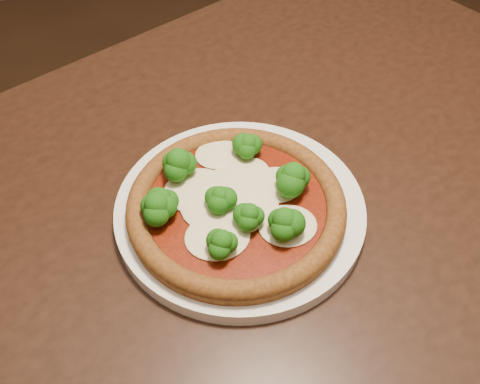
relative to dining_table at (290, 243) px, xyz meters
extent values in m
plane|color=black|center=(0.16, 0.12, -0.65)|extent=(4.00, 4.00, 0.00)
cube|color=black|center=(0.00, 0.00, 0.08)|extent=(1.38, 1.25, 0.04)
cylinder|color=black|center=(0.31, 0.56, -0.30)|extent=(0.06, 0.06, 0.71)
cylinder|color=white|center=(-0.07, -0.01, 0.11)|extent=(0.30, 0.30, 0.02)
cylinder|color=brown|center=(-0.08, -0.02, 0.12)|extent=(0.25, 0.25, 0.01)
torus|color=brown|center=(-0.08, -0.02, 0.13)|extent=(0.25, 0.25, 0.02)
cylinder|color=#701705|center=(-0.08, -0.02, 0.13)|extent=(0.21, 0.21, 0.00)
ellipsoid|color=beige|center=(-0.06, 0.03, 0.13)|extent=(0.06, 0.05, 0.00)
ellipsoid|color=beige|center=(-0.12, 0.02, 0.13)|extent=(0.08, 0.07, 0.01)
ellipsoid|color=beige|center=(-0.08, 0.07, 0.13)|extent=(0.06, 0.05, 0.00)
ellipsoid|color=beige|center=(-0.09, -0.01, 0.13)|extent=(0.12, 0.11, 0.01)
ellipsoid|color=beige|center=(-0.11, -0.06, 0.13)|extent=(0.07, 0.07, 0.01)
ellipsoid|color=beige|center=(-0.03, 0.00, 0.13)|extent=(0.06, 0.06, 0.01)
ellipsoid|color=beige|center=(-0.04, -0.06, 0.13)|extent=(0.07, 0.06, 0.01)
ellipsoid|color=#227D14|center=(-0.10, -0.02, 0.15)|extent=(0.04, 0.04, 0.03)
ellipsoid|color=#227D14|center=(-0.13, 0.04, 0.16)|extent=(0.05, 0.05, 0.04)
ellipsoid|color=#227D14|center=(-0.16, -0.01, 0.15)|extent=(0.04, 0.04, 0.04)
ellipsoid|color=#227D14|center=(-0.12, -0.08, 0.15)|extent=(0.04, 0.04, 0.03)
ellipsoid|color=#227D14|center=(-0.05, 0.05, 0.15)|extent=(0.04, 0.04, 0.03)
ellipsoid|color=#227D14|center=(-0.17, -0.02, 0.15)|extent=(0.05, 0.05, 0.04)
ellipsoid|color=#227D14|center=(-0.04, -0.07, 0.15)|extent=(0.05, 0.05, 0.04)
ellipsoid|color=#227D14|center=(-0.01, -0.02, 0.16)|extent=(0.05, 0.05, 0.04)
ellipsoid|color=#227D14|center=(-0.08, -0.05, 0.15)|extent=(0.04, 0.04, 0.03)
camera|label=1|loc=(-0.19, -0.40, 0.60)|focal=40.00mm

